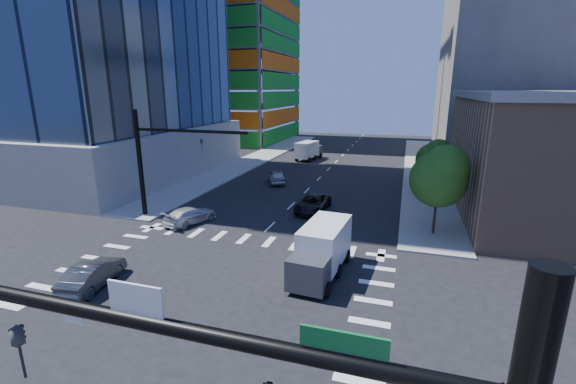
% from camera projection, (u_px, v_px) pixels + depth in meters
% --- Properties ---
extents(ground, '(160.00, 160.00, 0.00)m').
position_uv_depth(ground, '(192.00, 303.00, 20.04)').
color(ground, black).
rests_on(ground, ground).
extents(road_markings, '(20.00, 20.00, 0.01)m').
position_uv_depth(road_markings, '(192.00, 303.00, 20.04)').
color(road_markings, silver).
rests_on(road_markings, ground).
extents(sidewalk_ne, '(5.00, 60.00, 0.15)m').
position_uv_depth(sidewalk_ne, '(423.00, 168.00, 53.35)').
color(sidewalk_ne, gray).
rests_on(sidewalk_ne, ground).
extents(sidewalk_nw, '(5.00, 60.00, 0.15)m').
position_uv_depth(sidewalk_nw, '(255.00, 159.00, 60.47)').
color(sidewalk_nw, gray).
rests_on(sidewalk_nw, ground).
extents(construction_building, '(25.16, 34.50, 70.60)m').
position_uv_depth(construction_building, '(225.00, 18.00, 78.55)').
color(construction_building, slate).
rests_on(construction_building, ground).
extents(bg_building_ne, '(24.00, 30.00, 28.00)m').
position_uv_depth(bg_building_ne, '(527.00, 67.00, 59.43)').
color(bg_building_ne, '#5C5853').
rests_on(bg_building_ne, ground).
extents(signal_mast_nw, '(10.20, 0.40, 9.00)m').
position_uv_depth(signal_mast_nw, '(154.00, 154.00, 32.06)').
color(signal_mast_nw, black).
rests_on(signal_mast_nw, sidewalk_nw).
extents(tree_south, '(4.16, 4.16, 6.82)m').
position_uv_depth(tree_south, '(441.00, 175.00, 28.04)').
color(tree_south, '#382316').
rests_on(tree_south, sidewalk_ne).
extents(tree_north, '(3.54, 3.52, 5.78)m').
position_uv_depth(tree_north, '(435.00, 158.00, 39.21)').
color(tree_north, '#382316').
rests_on(tree_north, sidewalk_ne).
extents(car_nb_far, '(2.60, 5.40, 1.48)m').
position_uv_depth(car_nb_far, '(313.00, 203.00, 34.84)').
color(car_nb_far, black).
rests_on(car_nb_far, ground).
extents(car_sb_near, '(3.37, 5.02, 1.35)m').
position_uv_depth(car_sb_near, '(190.00, 215.00, 31.85)').
color(car_sb_near, silver).
rests_on(car_sb_near, ground).
extents(car_sb_mid, '(3.43, 4.86, 1.54)m').
position_uv_depth(car_sb_mid, '(277.00, 177.00, 45.27)').
color(car_sb_mid, '#A9AAB1').
rests_on(car_sb_mid, ground).
extents(car_sb_cross, '(2.28, 4.69, 1.48)m').
position_uv_depth(car_sb_cross, '(92.00, 274.00, 21.58)').
color(car_sb_cross, '#414146').
rests_on(car_sb_cross, ground).
extents(box_truck_near, '(2.88, 5.86, 2.98)m').
position_uv_depth(box_truck_near, '(320.00, 255.00, 22.66)').
color(box_truck_near, black).
rests_on(box_truck_near, ground).
extents(box_truck_far, '(3.34, 5.82, 2.87)m').
position_uv_depth(box_truck_far, '(309.00, 151.00, 60.22)').
color(box_truck_far, black).
rests_on(box_truck_far, ground).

